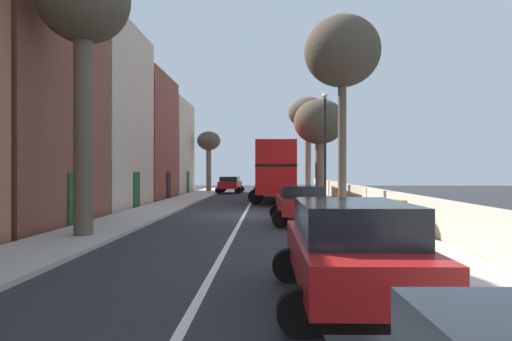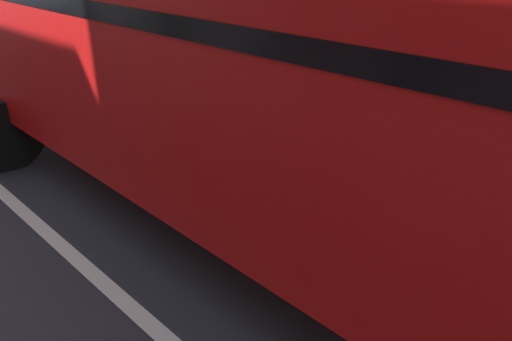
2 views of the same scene
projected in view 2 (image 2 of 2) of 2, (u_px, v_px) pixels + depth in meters
name	position (u px, v px, depth m)	size (l,w,h in m)	color
double_decker_bus	(256.00, 20.00, 4.68)	(3.63, 11.27, 4.06)	red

